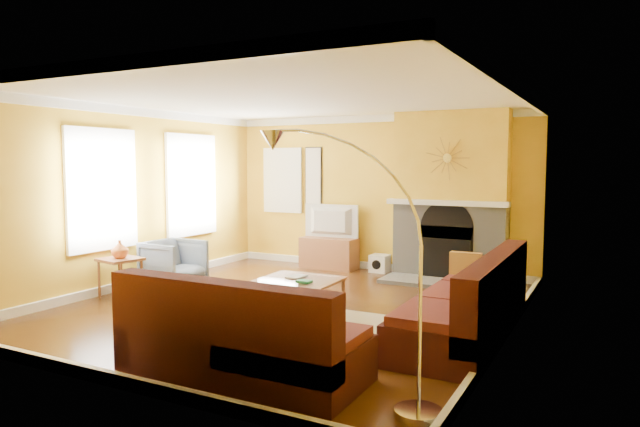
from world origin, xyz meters
The scene contains 27 objects.
floor centered at (0.00, 0.00, -0.01)m, with size 5.50×6.00×0.02m, color #542F11.
ceiling centered at (0.00, 0.00, 2.71)m, with size 5.50×6.00×0.02m, color white.
wall_back centered at (0.00, 3.01, 1.35)m, with size 5.50×0.02×2.70m, color gold.
wall_front centered at (0.00, -3.01, 1.35)m, with size 5.50×0.02×2.70m, color gold.
wall_left centered at (-2.76, 0.00, 1.35)m, with size 0.02×6.00×2.70m, color gold.
wall_right centered at (2.76, 0.00, 1.35)m, with size 0.02×6.00×2.70m, color gold.
baseboard centered at (0.00, 0.00, 0.06)m, with size 5.50×6.00×0.12m, color white, non-canonical shape.
crown_molding centered at (0.00, 0.00, 2.64)m, with size 5.50×6.00×0.12m, color white, non-canonical shape.
window_left_near centered at (-2.72, 1.30, 1.50)m, with size 0.06×1.22×1.72m, color white.
window_left_far centered at (-2.72, -0.60, 1.50)m, with size 0.06×1.22×1.72m, color white.
window_back centered at (-1.90, 2.96, 1.55)m, with size 0.82×0.06×1.22m, color white.
wall_art centered at (-1.25, 2.97, 1.60)m, with size 0.34×0.04×1.14m, color white.
fireplace centered at (1.35, 2.80, 1.35)m, with size 1.80×0.40×2.70m, color gray, non-canonical shape.
mantel centered at (1.35, 2.56, 1.25)m, with size 1.92×0.22×0.08m, color white.
hearth centered at (1.35, 2.25, 0.03)m, with size 1.80×0.70×0.06m, color gray.
sunburst centered at (1.35, 2.57, 1.95)m, with size 0.70×0.04×0.70m, color olive, non-canonical shape.
rug centered at (0.26, -0.74, 0.01)m, with size 2.40×1.80×0.02m, color beige.
sectional_sofa centered at (1.25, -0.74, 0.45)m, with size 2.99×3.93×0.90m, color #371311, non-canonical shape.
coffee_table centered at (0.15, -0.09, 0.20)m, with size 1.00×1.00×0.40m, color white, non-canonical shape.
media_console centered at (-0.79, 2.70, 0.28)m, with size 1.00×0.45×0.55m, color brown.
tv centered at (-0.79, 2.70, 0.84)m, with size 1.02×0.13×0.59m, color black.
subwoofer centered at (0.14, 2.80, 0.15)m, with size 0.30×0.30×0.30m, color white.
armchair centered at (-2.22, 0.29, 0.35)m, with size 0.76×0.78×0.71m, color gray.
side_table centered at (-2.38, -0.61, 0.28)m, with size 0.50×0.50×0.55m, color brown, non-canonical shape.
vase centered at (-2.38, -0.61, 0.67)m, with size 0.24×0.24×0.25m, color orange.
book centered at (0.00, 0.01, 0.41)m, with size 0.20×0.27×0.03m, color white.
arc_lamp centered at (1.93, -2.35, 1.06)m, with size 1.35×0.36×2.12m, color silver, non-canonical shape.
Camera 1 is at (3.74, -6.27, 1.86)m, focal length 32.00 mm.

